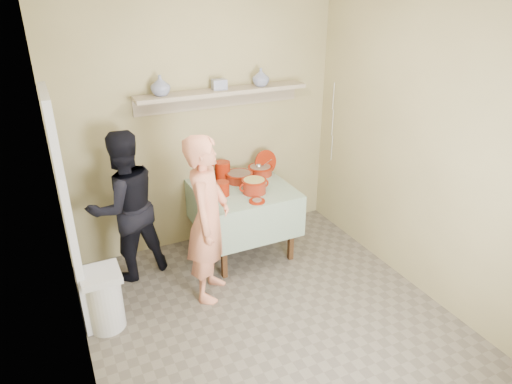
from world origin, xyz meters
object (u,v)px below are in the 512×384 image
person_cook (208,219)px  trash_bin (104,299)px  person_helper (125,206)px  serving_table (243,198)px  cazuela_rice (254,185)px

person_cook → trash_bin: size_ratio=2.81×
person_helper → serving_table: person_helper is taller
serving_table → cazuela_rice: 0.27m
person_cook → trash_bin: 1.10m
person_helper → serving_table: (1.19, -0.10, -0.11)m
person_helper → cazuela_rice: bearing=154.0°
person_helper → cazuela_rice: size_ratio=4.57×
person_cook → cazuela_rice: bearing=-25.5°
cazuela_rice → trash_bin: size_ratio=0.59×
serving_table → trash_bin: size_ratio=1.74×
person_helper → serving_table: bearing=161.2°
person_helper → person_cook: bearing=118.9°
serving_table → cazuela_rice: cazuela_rice is taller
person_cook → trash_bin: bearing=127.3°
person_cook → cazuela_rice: size_ratio=4.77×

